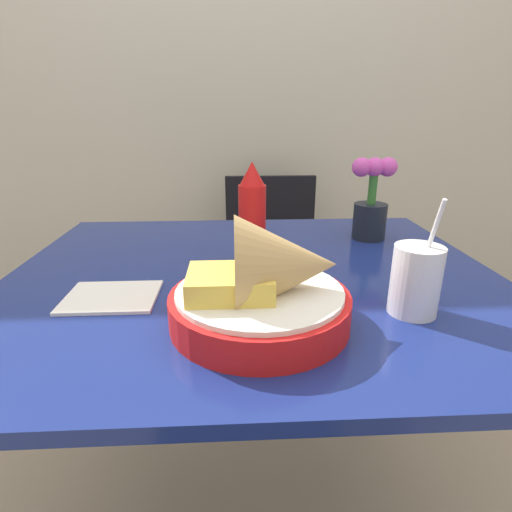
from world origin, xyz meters
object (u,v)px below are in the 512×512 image
at_px(chair_far_window, 272,255).
at_px(ketchup_bottle, 251,217).
at_px(food_basket, 270,288).
at_px(drink_cup, 415,282).
at_px(flower_vase, 371,204).

distance_m(chair_far_window, ketchup_bottle, 0.92).
xyz_separation_m(food_basket, drink_cup, (0.24, 0.02, -0.01)).
bearing_deg(ketchup_bottle, flower_vase, 29.49).
distance_m(food_basket, flower_vase, 0.54).
xyz_separation_m(food_basket, flower_vase, (0.31, 0.45, 0.03)).
xyz_separation_m(chair_far_window, food_basket, (-0.10, -1.09, 0.34)).
distance_m(chair_far_window, drink_cup, 1.13).
relative_size(chair_far_window, ketchup_bottle, 3.68).
xyz_separation_m(drink_cup, flower_vase, (0.06, 0.43, 0.04)).
xyz_separation_m(chair_far_window, flower_vase, (0.20, -0.64, 0.37)).
xyz_separation_m(chair_far_window, ketchup_bottle, (-0.13, -0.83, 0.39)).
bearing_deg(chair_far_window, food_basket, -95.48).
bearing_deg(chair_far_window, ketchup_bottle, -98.58).
bearing_deg(chair_far_window, flower_vase, -72.63).
distance_m(drink_cup, flower_vase, 0.43).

